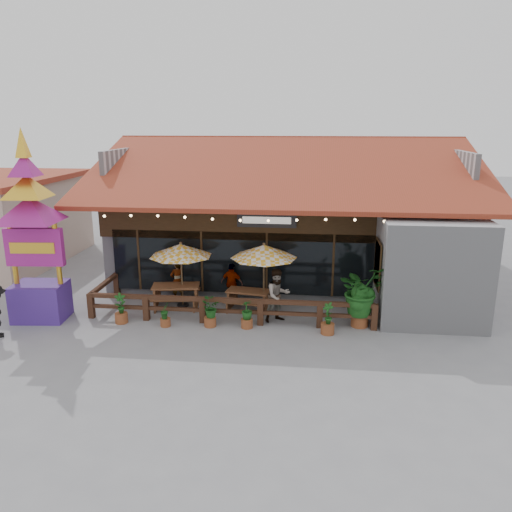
# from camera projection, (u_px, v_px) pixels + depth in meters

# --- Properties ---
(ground) EXTENTS (100.00, 100.00, 0.00)m
(ground) POSITION_uv_depth(u_px,v_px,m) (276.00, 320.00, 17.47)
(ground) COLOR gray
(ground) RESTS_ON ground
(restaurant_building) EXTENTS (15.50, 14.73, 6.09)m
(restaurant_building) POSITION_uv_depth(u_px,v_px,m) (292.00, 222.00, 23.21)
(restaurant_building) COLOR #B1B1B6
(restaurant_building) RESTS_ON ground
(patio_railing) EXTENTS (10.00, 2.60, 0.92)m
(patio_railing) POSITION_uv_depth(u_px,v_px,m) (211.00, 303.00, 17.29)
(patio_railing) COLOR #452518
(patio_railing) RESTS_ON ground
(umbrella_left) EXTENTS (2.95, 2.95, 2.48)m
(umbrella_left) POSITION_uv_depth(u_px,v_px,m) (181.00, 250.00, 18.23)
(umbrella_left) COLOR brown
(umbrella_left) RESTS_ON ground
(umbrella_right) EXTENTS (2.75, 2.75, 2.56)m
(umbrella_right) POSITION_uv_depth(u_px,v_px,m) (264.00, 252.00, 17.75)
(umbrella_right) COLOR brown
(umbrella_right) RESTS_ON ground
(picnic_table_left) EXTENTS (1.94, 1.74, 0.83)m
(picnic_table_left) POSITION_uv_depth(u_px,v_px,m) (176.00, 292.00, 18.61)
(picnic_table_left) COLOR brown
(picnic_table_left) RESTS_ON ground
(picnic_table_right) EXTENTS (1.73, 1.56, 0.75)m
(picnic_table_right) POSITION_uv_depth(u_px,v_px,m) (248.00, 296.00, 18.32)
(picnic_table_right) COLOR brown
(picnic_table_right) RESTS_ON ground
(thai_sign_tower) EXTENTS (2.82, 2.82, 7.05)m
(thai_sign_tower) POSITION_uv_depth(u_px,v_px,m) (31.00, 214.00, 16.61)
(thai_sign_tower) COLOR #47258A
(thai_sign_tower) RESTS_ON ground
(tropical_plant) EXTENTS (2.06, 2.01, 2.17)m
(tropical_plant) POSITION_uv_depth(u_px,v_px,m) (361.00, 291.00, 16.62)
(tropical_plant) COLOR brown
(tropical_plant) RESTS_ON ground
(diner_a) EXTENTS (0.68, 0.64, 1.56)m
(diner_a) POSITION_uv_depth(u_px,v_px,m) (177.00, 280.00, 19.28)
(diner_a) COLOR #392512
(diner_a) RESTS_ON ground
(diner_b) EXTENTS (1.15, 1.09, 1.88)m
(diner_b) POSITION_uv_depth(u_px,v_px,m) (278.00, 295.00, 17.12)
(diner_b) COLOR #392512
(diner_b) RESTS_ON ground
(diner_c) EXTENTS (0.96, 0.58, 1.53)m
(diner_c) POSITION_uv_depth(u_px,v_px,m) (232.00, 283.00, 19.01)
(diner_c) COLOR #392512
(diner_c) RESTS_ON ground
(planter_a) EXTENTS (0.46, 0.44, 1.07)m
(planter_a) POSITION_uv_depth(u_px,v_px,m) (121.00, 310.00, 17.11)
(planter_a) COLOR brown
(planter_a) RESTS_ON ground
(planter_b) EXTENTS (0.37, 0.40, 0.86)m
(planter_b) POSITION_uv_depth(u_px,v_px,m) (165.00, 315.00, 16.83)
(planter_b) COLOR brown
(planter_b) RESTS_ON ground
(planter_c) EXTENTS (0.68, 0.61, 1.00)m
(planter_c) POSITION_uv_depth(u_px,v_px,m) (210.00, 311.00, 16.78)
(planter_c) COLOR brown
(planter_c) RESTS_ON ground
(planter_d) EXTENTS (0.51, 0.51, 0.97)m
(planter_d) POSITION_uv_depth(u_px,v_px,m) (247.00, 315.00, 16.69)
(planter_d) COLOR brown
(planter_d) RESTS_ON ground
(planter_e) EXTENTS (0.46, 0.45, 1.08)m
(planter_e) POSITION_uv_depth(u_px,v_px,m) (328.00, 321.00, 16.21)
(planter_e) COLOR brown
(planter_e) RESTS_ON ground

